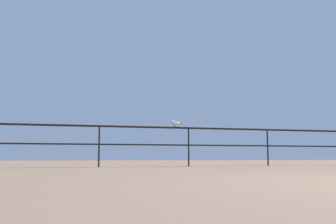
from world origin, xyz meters
TOP-DOWN VIEW (x-y plane):
  - pier_railing at (-0.00, 7.91)m, footprint 20.50×0.05m
  - seagull_on_rail at (-0.39, 7.93)m, footprint 0.29×0.39m

SIDE VIEW (x-z plane):
  - pier_railing at x=0.00m, z-range 0.28..1.40m
  - seagull_on_rail at x=-0.39m, z-range 1.11..1.31m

